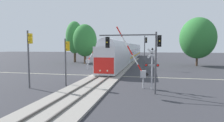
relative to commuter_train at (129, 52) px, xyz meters
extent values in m
plane|color=#333338|center=(0.00, -27.89, -2.73)|extent=(220.00, 220.00, 0.00)
cube|color=beige|center=(0.00, -27.89, -2.73)|extent=(44.00, 0.20, 0.01)
cube|color=gray|center=(0.00, -27.89, -2.64)|extent=(4.40, 80.00, 0.18)
cube|color=#56514C|center=(-0.72, -27.89, -2.48)|extent=(0.10, 80.00, 0.14)
cube|color=#56514C|center=(0.71, -27.89, -2.48)|extent=(0.10, 80.00, 0.14)
cube|color=silver|center=(0.00, -21.02, -0.46)|extent=(3.00, 17.60, 3.90)
cube|color=red|center=(0.00, -29.84, -1.05)|extent=(2.76, 0.08, 2.15)
cylinder|color=silver|center=(0.00, -21.02, 1.37)|extent=(2.76, 15.84, 2.76)
sphere|color=#F4F2CC|center=(-0.50, -29.85, -1.73)|extent=(0.24, 0.24, 0.24)
sphere|color=#F4F2CC|center=(0.50, -29.85, -1.73)|extent=(0.24, 0.24, 0.24)
cube|color=#B7BCC6|center=(0.00, -0.27, -0.11)|extent=(3.00, 22.11, 4.60)
cube|color=black|center=(1.51, -0.27, 0.19)|extent=(0.04, 19.90, 0.90)
cube|color=gold|center=(1.52, -0.27, -1.26)|extent=(0.04, 20.34, 0.36)
cube|color=#B7BCC6|center=(0.00, 22.74, -0.11)|extent=(3.00, 22.11, 4.60)
cube|color=black|center=(1.51, 22.74, 0.19)|extent=(0.04, 19.90, 0.90)
cube|color=gold|center=(1.52, 22.74, -1.26)|extent=(0.04, 20.34, 0.36)
cylinder|color=#B7B7BC|center=(5.37, -34.82, -2.18)|extent=(0.14, 0.14, 1.10)
cube|color=#B7B7BC|center=(5.37, -34.82, -1.28)|extent=(0.56, 0.40, 0.70)
sphere|color=black|center=(5.72, -34.82, -1.28)|extent=(0.36, 0.36, 0.36)
cylinder|color=red|center=(5.10, -34.82, -0.81)|extent=(0.65, 0.12, 1.01)
cylinder|color=white|center=(4.56, -34.82, 0.14)|extent=(0.65, 0.12, 1.01)
cylinder|color=red|center=(4.02, -34.82, 1.09)|extent=(0.65, 0.12, 1.01)
cylinder|color=white|center=(3.48, -34.82, 2.03)|extent=(0.65, 0.12, 1.01)
cylinder|color=red|center=(2.94, -34.82, 2.98)|extent=(0.65, 0.12, 1.01)
sphere|color=red|center=(2.67, -34.82, 3.46)|extent=(0.14, 0.14, 0.14)
cylinder|color=#B2B2B7|center=(6.21, -35.18, -0.78)|extent=(0.14, 0.14, 3.91)
cube|color=white|center=(6.21, -35.20, 0.83)|extent=(0.98, 0.05, 0.98)
cube|color=white|center=(6.21, -35.20, 0.83)|extent=(0.98, 0.05, 0.98)
cube|color=#B2B2B7|center=(6.21, -35.18, -0.31)|extent=(1.10, 0.08, 0.08)
cylinder|color=black|center=(5.66, -35.28, -0.31)|extent=(0.26, 0.18, 0.26)
cylinder|color=black|center=(6.76, -35.28, -0.31)|extent=(0.26, 0.18, 0.26)
sphere|color=red|center=(5.66, -35.38, -0.31)|extent=(0.20, 0.20, 0.20)
sphere|color=red|center=(6.76, -35.38, -0.31)|extent=(0.20, 0.20, 0.20)
cone|color=black|center=(6.21, -35.18, 1.30)|extent=(0.28, 0.28, 0.22)
cylinder|color=#B7B7BC|center=(-5.38, -20.96, -2.18)|extent=(0.14, 0.14, 1.10)
cube|color=#B7B7BC|center=(-5.38, -20.96, -1.28)|extent=(0.56, 0.40, 0.70)
sphere|color=black|center=(-5.73, -20.96, -1.28)|extent=(0.36, 0.36, 0.36)
cylinder|color=red|center=(-5.14, -20.96, -0.89)|extent=(0.57, 0.12, 0.84)
cylinder|color=white|center=(-4.67, -20.96, -0.11)|extent=(0.57, 0.12, 0.84)
cylinder|color=red|center=(-4.20, -20.96, 0.67)|extent=(0.57, 0.12, 0.84)
cylinder|color=white|center=(-3.73, -20.96, 1.45)|extent=(0.57, 0.12, 0.84)
cylinder|color=red|center=(-3.26, -20.96, 2.23)|extent=(0.57, 0.12, 0.84)
sphere|color=red|center=(-3.02, -20.96, 2.62)|extent=(0.14, 0.14, 0.14)
cylinder|color=#4C4C51|center=(6.50, -36.90, 0.02)|extent=(0.16, 0.16, 5.50)
cube|color=black|center=(6.78, -36.90, 1.97)|extent=(0.34, 0.26, 1.00)
sphere|color=#262626|center=(6.78, -37.05, 2.29)|extent=(0.20, 0.20, 0.20)
cylinder|color=black|center=(6.78, -37.08, 2.29)|extent=(0.24, 0.10, 0.24)
sphere|color=yellow|center=(6.78, -37.05, 1.97)|extent=(0.20, 0.20, 0.20)
cylinder|color=black|center=(6.78, -37.08, 1.97)|extent=(0.24, 0.10, 0.24)
sphere|color=#262626|center=(6.78, -37.05, 1.65)|extent=(0.20, 0.20, 0.20)
cylinder|color=black|center=(6.78, -37.08, 1.65)|extent=(0.24, 0.10, 0.24)
cylinder|color=#4C4C51|center=(3.96, -36.90, 2.52)|extent=(5.09, 0.12, 0.12)
cube|color=black|center=(2.18, -36.90, 1.87)|extent=(0.34, 0.26, 1.00)
sphere|color=#262626|center=(2.18, -37.05, 2.19)|extent=(0.20, 0.20, 0.20)
cylinder|color=black|center=(2.18, -37.08, 2.19)|extent=(0.24, 0.10, 0.24)
sphere|color=yellow|center=(2.18, -37.05, 1.87)|extent=(0.20, 0.20, 0.20)
cylinder|color=black|center=(2.18, -37.08, 1.87)|extent=(0.24, 0.10, 0.24)
sphere|color=#262626|center=(2.18, -37.05, 1.55)|extent=(0.20, 0.20, 0.20)
cylinder|color=black|center=(2.18, -37.08, 1.55)|extent=(0.24, 0.10, 0.24)
cylinder|color=#4C4C51|center=(-5.92, -37.10, 0.17)|extent=(0.16, 0.16, 5.81)
cube|color=gold|center=(-5.64, -37.10, 2.28)|extent=(0.34, 0.26, 1.00)
sphere|color=#262626|center=(-5.64, -37.25, 2.60)|extent=(0.20, 0.20, 0.20)
cylinder|color=gold|center=(-5.64, -37.28, 2.60)|extent=(0.24, 0.10, 0.24)
sphere|color=yellow|center=(-5.64, -37.25, 2.28)|extent=(0.20, 0.20, 0.20)
cylinder|color=gold|center=(-5.64, -37.28, 2.28)|extent=(0.24, 0.10, 0.24)
sphere|color=#262626|center=(-5.64, -37.25, 1.96)|extent=(0.20, 0.20, 0.20)
cylinder|color=gold|center=(-5.64, -37.28, 1.96)|extent=(0.24, 0.10, 0.24)
cylinder|color=#4C4C51|center=(5.02, -19.40, 0.36)|extent=(0.16, 0.16, 6.18)
cube|color=black|center=(5.30, -19.40, 2.65)|extent=(0.34, 0.26, 1.00)
sphere|color=#262626|center=(5.30, -19.55, 2.97)|extent=(0.20, 0.20, 0.20)
cylinder|color=black|center=(5.30, -19.58, 2.97)|extent=(0.24, 0.10, 0.24)
sphere|color=yellow|center=(5.30, -19.55, 2.65)|extent=(0.20, 0.20, 0.20)
cylinder|color=black|center=(5.30, -19.58, 2.65)|extent=(0.24, 0.10, 0.24)
sphere|color=#262626|center=(5.30, -19.55, 2.33)|extent=(0.20, 0.20, 0.20)
cylinder|color=black|center=(5.30, -19.58, 2.33)|extent=(0.24, 0.10, 0.24)
cylinder|color=#4C4C51|center=(-2.83, -35.24, -0.20)|extent=(0.16, 0.16, 5.06)
cube|color=gold|center=(-2.55, -35.24, 1.52)|extent=(0.34, 0.26, 1.00)
sphere|color=#262626|center=(-2.55, -35.39, 1.84)|extent=(0.20, 0.20, 0.20)
cylinder|color=gold|center=(-2.55, -35.42, 1.84)|extent=(0.24, 0.10, 0.24)
sphere|color=yellow|center=(-2.55, -35.39, 1.52)|extent=(0.20, 0.20, 0.20)
cylinder|color=gold|center=(-2.55, -35.42, 1.52)|extent=(0.24, 0.10, 0.24)
sphere|color=#262626|center=(-2.55, -35.39, 1.20)|extent=(0.20, 0.20, 0.20)
cylinder|color=gold|center=(-2.55, -35.42, 1.20)|extent=(0.24, 0.10, 0.24)
cylinder|color=#4C3828|center=(-13.78, -7.22, -1.01)|extent=(0.61, 0.61, 3.45)
ellipsoid|color=#38843D|center=(-13.78, -7.22, 3.93)|extent=(4.68, 4.68, 8.57)
cylinder|color=brown|center=(-9.67, -10.54, -1.35)|extent=(0.59, 0.59, 2.77)
ellipsoid|color=#2D7533|center=(-9.67, -10.54, 2.99)|extent=(5.80, 5.80, 7.89)
cylinder|color=#4C3828|center=(16.03, -10.72, -1.37)|extent=(0.44, 0.44, 2.74)
ellipsoid|color=#2D7533|center=(16.03, -10.72, 3.31)|extent=(7.49, 7.49, 8.83)
camera|label=1|loc=(5.99, -53.28, 1.48)|focal=29.32mm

